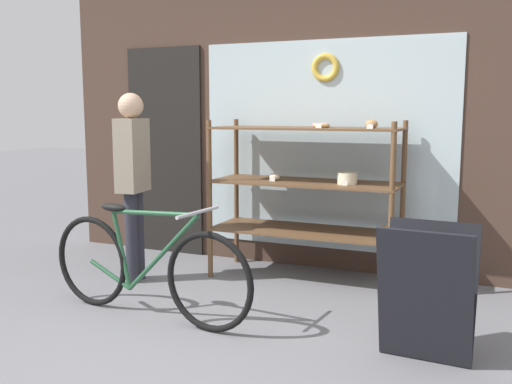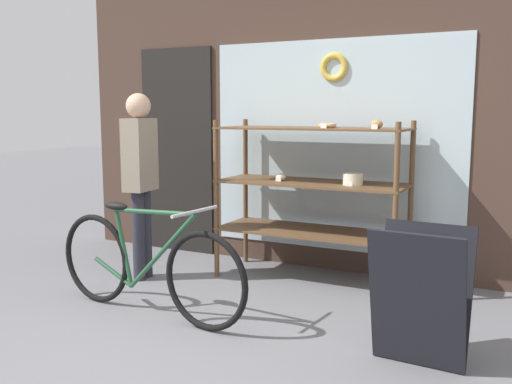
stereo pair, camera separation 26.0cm
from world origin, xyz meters
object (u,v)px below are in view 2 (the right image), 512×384
(display_case, at_px, (314,183))
(sandwich_board, at_px, (420,297))
(pedestrian, at_px, (140,172))
(bicycle, at_px, (146,265))

(display_case, relative_size, sandwich_board, 1.99)
(display_case, xyz_separation_m, pedestrian, (-1.37, -0.62, 0.09))
(display_case, xyz_separation_m, bicycle, (-0.77, -1.34, -0.49))
(bicycle, relative_size, sandwich_board, 2.16)
(sandwich_board, height_order, pedestrian, pedestrian)
(display_case, bearing_deg, pedestrian, -155.54)
(pedestrian, bearing_deg, bicycle, 32.43)
(bicycle, bearing_deg, pedestrian, 136.08)
(bicycle, bearing_deg, sandwich_board, 7.72)
(bicycle, height_order, sandwich_board, same)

